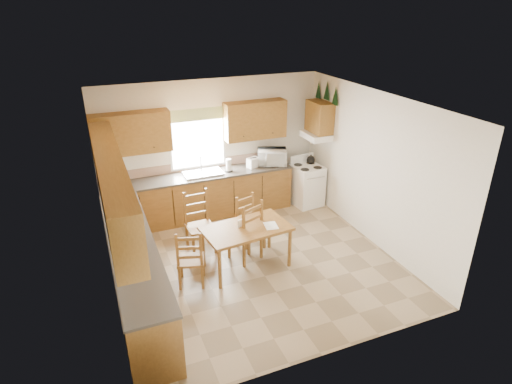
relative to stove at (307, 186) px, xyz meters
name	(u,v)px	position (x,y,z in m)	size (l,w,h in m)	color
floor	(255,262)	(-1.88, -1.66, -0.42)	(4.50, 4.50, 0.00)	#938060
ceiling	(254,103)	(-1.88, -1.66, 2.28)	(4.50, 4.50, 0.00)	brown
wall_left	(104,214)	(-4.13, -1.66, 0.93)	(4.50, 4.50, 0.00)	silver
wall_right	(374,169)	(0.37, -1.66, 0.93)	(4.50, 4.50, 0.00)	silver
wall_back	(212,147)	(-1.88, 0.59, 0.93)	(4.50, 4.50, 0.00)	silver
wall_front	(330,265)	(-1.88, -3.91, 0.93)	(4.50, 4.50, 0.00)	silver
lower_cab_back	(201,197)	(-2.25, 0.29, 0.02)	(3.75, 0.60, 0.88)	brown
lower_cab_left	(135,270)	(-3.83, -1.81, 0.02)	(0.60, 3.60, 0.88)	brown
counter_back	(199,176)	(-2.25, 0.29, 0.48)	(3.75, 0.63, 0.04)	#403A34
counter_left	(131,243)	(-3.83, -1.81, 0.48)	(0.63, 3.60, 0.04)	#403A34
backsplash	(195,165)	(-2.25, 0.58, 0.59)	(3.75, 0.01, 0.18)	#93725F
upper_cab_back_left	(131,133)	(-3.43, 0.42, 1.43)	(1.41, 0.33, 0.75)	brown
upper_cab_back_right	(255,120)	(-1.02, 0.42, 1.43)	(1.25, 0.33, 0.75)	brown
upper_cab_left	(112,183)	(-3.96, -1.81, 1.43)	(0.33, 3.60, 0.75)	brown
upper_cab_stove	(319,117)	(0.20, -0.01, 1.48)	(0.33, 0.62, 0.62)	brown
range_hood	(316,136)	(0.15, -0.01, 1.10)	(0.44, 0.62, 0.12)	white
window_frame	(198,139)	(-2.18, 0.56, 1.13)	(1.13, 0.02, 1.18)	white
window_pane	(198,140)	(-2.18, 0.55, 1.13)	(1.05, 0.01, 1.10)	white
window_valance	(196,115)	(-2.18, 0.53, 1.63)	(1.19, 0.01, 0.24)	#487535
sink_basin	(203,173)	(-2.18, 0.29, 0.52)	(0.75, 0.45, 0.04)	silver
pine_decal_a	(335,96)	(0.33, -0.33, 1.96)	(0.22, 0.22, 0.36)	black
pine_decal_b	(327,90)	(0.33, -0.01, 2.00)	(0.22, 0.22, 0.36)	black
pine_decal_c	(319,89)	(0.33, 0.31, 1.96)	(0.22, 0.22, 0.36)	black
stove	(307,186)	(0.00, 0.00, 0.00)	(0.57, 0.59, 0.85)	white
coffeemaker	(116,176)	(-3.79, 0.33, 0.68)	(0.22, 0.27, 0.38)	white
paper_towel	(229,165)	(-1.66, 0.24, 0.63)	(0.11, 0.11, 0.26)	white
toaster	(253,162)	(-1.12, 0.27, 0.59)	(0.24, 0.15, 0.20)	white
microwave	(272,157)	(-0.70, 0.27, 0.66)	(0.54, 0.39, 0.33)	white
dining_table	(246,247)	(-2.05, -1.72, -0.06)	(1.37, 0.78, 0.73)	brown
chair_near_left	(191,256)	(-3.00, -1.82, 0.06)	(0.40, 0.39, 0.96)	brown
chair_near_right	(245,230)	(-1.98, -1.48, 0.12)	(0.46, 0.44, 1.09)	brown
chair_far_left	(200,224)	(-2.61, -0.96, 0.11)	(0.45, 0.43, 1.07)	brown
chair_far_right	(251,224)	(-1.76, -1.20, 0.06)	(0.41, 0.39, 0.97)	brown
table_paper	(271,226)	(-1.66, -1.82, 0.31)	(0.20, 0.27, 0.00)	white
table_card	(240,223)	(-2.12, -1.66, 0.37)	(0.10, 0.02, 0.13)	white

